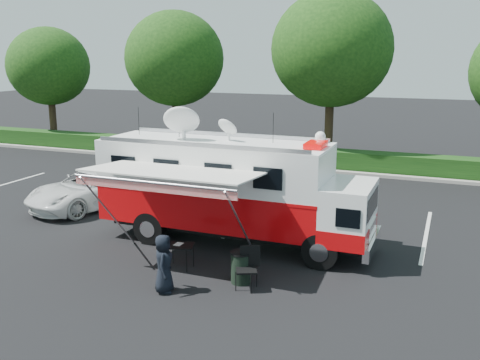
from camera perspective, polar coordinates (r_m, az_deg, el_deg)
The scene contains 10 objects.
ground_plane at distance 16.69m, azimuth -0.64°, elevation -6.73°, with size 120.00×120.00×0.00m, color black.
back_border at distance 27.82m, azimuth 11.99°, elevation 11.56°, with size 60.00×6.14×8.87m.
stall_lines at distance 19.51m, azimuth 1.36°, elevation -3.73°, with size 24.12×5.50×0.01m.
command_truck at distance 16.20m, azimuth -0.90°, elevation -0.94°, with size 8.42×2.32×4.04m.
awning at distance 14.21m, azimuth -7.47°, elevation 0.52°, with size 4.59×2.39×2.78m.
white_suv at distance 21.36m, azimuth -15.41°, elevation -2.71°, with size 2.33×5.05×1.40m, color silver.
person at distance 13.61m, azimuth -8.04°, elevation -11.68°, with size 0.72×0.47×1.47m, color black.
folding_table at distance 14.73m, azimuth -6.50°, elevation -7.07°, with size 0.90×0.74×0.66m.
folding_chair at distance 13.47m, azimuth 0.88°, elevation -8.87°, with size 0.67×0.71×1.07m.
trash_bin at distance 13.80m, azimuth 0.10°, elevation -9.28°, with size 0.55×0.55×0.83m.
Camera 1 is at (5.99, -14.49, 5.72)m, focal length 40.00 mm.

